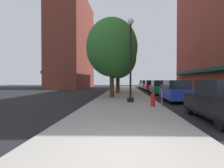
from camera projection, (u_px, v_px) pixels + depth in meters
The scene contains 15 objects.
ground_plane at pixel (160, 95), 21.85m from camera, with size 90.00×90.00×0.00m, color black.
sidewalk_slab at pixel (124, 94), 23.11m from camera, with size 4.80×50.00×0.12m, color gray.
building_far_background at pixel (73, 44), 41.61m from camera, with size 6.80×18.00×19.01m.
lamppost at pixel (131, 58), 13.73m from camera, with size 0.48×0.48×5.90m.
fire_hydrant at pixel (153, 100), 11.44m from camera, with size 0.33×0.26×0.79m.
parking_meter_near at pixel (162, 93), 10.48m from camera, with size 0.14×0.09×1.31m.
tree_near at pixel (112, 48), 17.49m from camera, with size 4.59×4.59×7.13m.
tree_mid at pixel (118, 57), 23.14m from camera, with size 4.46×4.46×6.87m.
tree_far at pixel (118, 54), 28.23m from camera, with size 5.06×5.06×8.22m.
car_black at pixel (223, 101), 7.83m from camera, with size 1.80×4.30×1.66m.
car_blue at pixel (176, 91), 14.98m from camera, with size 1.80×4.30×1.66m.
car_green at pixel (159, 88), 22.30m from camera, with size 1.80×4.30×1.66m.
car_red at pixel (151, 86), 29.46m from camera, with size 1.80×4.30×1.66m.
car_silver at pixel (146, 85), 35.60m from camera, with size 1.80×4.30×1.66m.
car_yellow at pixel (143, 84), 41.44m from camera, with size 1.80×4.30×1.66m.
Camera 1 is at (0.07, -4.13, 1.66)m, focal length 31.34 mm.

